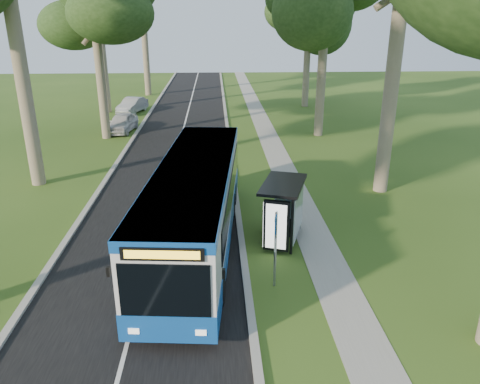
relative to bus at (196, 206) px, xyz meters
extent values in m
plane|color=#2D4B17|center=(1.75, -0.20, -1.73)|extent=(120.00, 120.00, 0.00)
cube|color=black|center=(-1.75, 9.80, -1.72)|extent=(7.00, 100.00, 0.02)
cube|color=#9E9B93|center=(1.75, 9.80, -1.67)|extent=(0.25, 100.00, 0.12)
cube|color=#9E9B93|center=(-5.25, 9.80, -1.67)|extent=(0.25, 100.00, 0.12)
cube|color=white|center=(-1.75, 9.80, -1.70)|extent=(0.12, 100.00, 0.00)
cube|color=gray|center=(4.75, 9.80, -1.72)|extent=(1.50, 100.00, 0.02)
cube|color=silver|center=(0.00, 0.01, 0.12)|extent=(3.73, 12.69, 2.97)
cube|color=#11489C|center=(0.00, 0.01, -0.95)|extent=(3.76, 12.72, 0.83)
cube|color=#11489C|center=(0.00, 0.01, 1.44)|extent=(3.76, 12.72, 0.33)
cube|color=black|center=(0.00, -6.26, 0.25)|extent=(2.34, 0.26, 1.51)
cube|color=yellow|center=(0.00, -6.29, 1.30)|extent=(1.87, 0.19, 0.23)
cube|color=black|center=(0.00, -6.19, -1.21)|extent=(2.50, 0.35, 0.31)
cylinder|color=black|center=(-1.18, -3.84, -1.19)|extent=(0.39, 1.11, 1.08)
cylinder|color=black|center=(1.18, -3.84, -1.19)|extent=(0.39, 1.11, 1.08)
cylinder|color=black|center=(-1.18, 3.66, -1.19)|extent=(0.39, 1.11, 1.08)
cylinder|color=black|center=(1.18, 3.66, -1.19)|extent=(0.39, 1.11, 1.08)
cylinder|color=gray|center=(2.67, -2.99, -0.39)|extent=(0.09, 0.09, 2.67)
cube|color=navy|center=(2.67, -2.99, 0.57)|extent=(0.13, 0.37, 0.66)
cylinder|color=yellow|center=(2.63, -2.99, 0.73)|extent=(0.07, 0.23, 0.23)
cube|color=white|center=(2.67, -2.99, -0.18)|extent=(0.12, 0.32, 0.43)
cube|color=black|center=(3.95, -0.69, -0.58)|extent=(0.12, 0.12, 2.29)
cube|color=black|center=(3.95, 1.66, -0.58)|extent=(0.12, 0.12, 2.29)
cube|color=black|center=(3.38, 0.48, 0.62)|extent=(2.29, 3.12, 0.11)
cube|color=silver|center=(4.03, 0.48, -0.49)|extent=(0.75, 2.24, 1.83)
cube|color=black|center=(3.38, -0.80, -0.58)|extent=(0.96, 0.43, 2.02)
cube|color=white|center=(3.38, -0.88, -0.58)|extent=(0.75, 0.26, 1.79)
cube|color=black|center=(3.66, 0.76, -1.32)|extent=(0.84, 1.68, 0.05)
cylinder|color=black|center=(2.92, 1.34, -1.33)|extent=(0.44, 0.44, 0.80)
cylinder|color=black|center=(2.92, 1.34, -0.91)|extent=(0.48, 0.48, 0.04)
imported|color=silver|center=(-6.43, 19.78, -1.01)|extent=(2.18, 4.36, 1.43)
imported|color=#A6A9AD|center=(-6.86, 27.37, -1.04)|extent=(2.51, 4.41, 1.37)
cylinder|color=#7A6B56|center=(-8.75, 7.80, 4.53)|extent=(0.72, 0.72, 12.51)
cylinder|color=#7A6B56|center=(-7.25, 17.80, 2.99)|extent=(0.63, 0.63, 9.43)
cylinder|color=#7A6B56|center=(-9.25, 27.80, 4.34)|extent=(0.71, 0.71, 12.12)
cylinder|color=#7A6B56|center=(-6.75, 37.80, 4.10)|extent=(0.69, 0.69, 11.66)
cylinder|color=#7A6B56|center=(9.25, 5.80, 4.24)|extent=(0.70, 0.70, 11.93)
cylinder|color=#7A6B56|center=(8.55, 17.80, 3.34)|extent=(0.65, 0.65, 10.13)
cylinder|color=#7A6B56|center=(9.75, 29.80, 2.98)|extent=(0.63, 0.63, 9.41)
ellipsoid|color=#1F3B17|center=(9.75, 29.80, 7.95)|extent=(5.20, 5.20, 6.45)
camera|label=1|loc=(0.79, -16.47, 6.76)|focal=35.00mm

